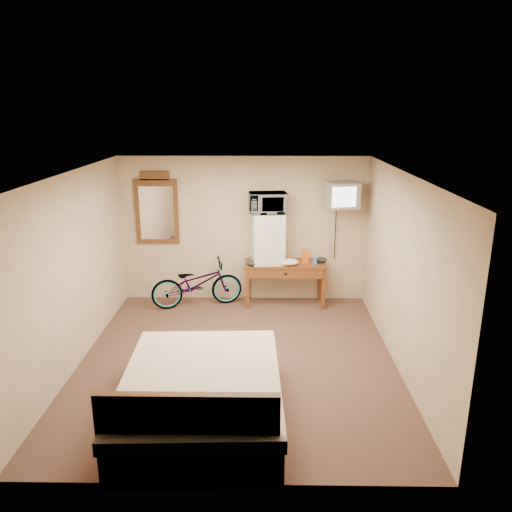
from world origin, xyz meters
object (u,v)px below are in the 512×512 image
(blue_cup, at_px, (315,261))
(microwave, at_px, (268,203))
(desk, at_px, (285,270))
(bicycle, at_px, (197,283))
(wall_mirror, at_px, (157,209))
(crt_television, at_px, (342,195))
(bed, at_px, (201,398))
(mini_fridge, at_px, (267,238))

(blue_cup, bearing_deg, microwave, 172.24)
(microwave, bearing_deg, blue_cup, -13.19)
(desk, height_order, bicycle, bicycle)
(microwave, height_order, wall_mirror, wall_mirror)
(blue_cup, distance_m, crt_television, 1.17)
(desk, height_order, crt_television, crt_television)
(wall_mirror, xyz_separation_m, bicycle, (0.69, -0.35, -1.21))
(desk, bearing_deg, bed, -107.00)
(crt_television, bearing_deg, bed, -119.71)
(crt_television, bearing_deg, bicycle, -177.58)
(wall_mirror, bearing_deg, mini_fridge, -6.93)
(desk, distance_m, bicycle, 1.51)
(microwave, height_order, bicycle, microwave)
(mini_fridge, distance_m, bicycle, 1.42)
(blue_cup, bearing_deg, desk, 172.64)
(microwave, relative_size, wall_mirror, 0.49)
(mini_fridge, bearing_deg, bicycle, -174.05)
(bed, bearing_deg, bicycle, 98.06)
(blue_cup, relative_size, bicycle, 0.08)
(mini_fridge, xyz_separation_m, bicycle, (-1.19, -0.12, -0.77))
(desk, height_order, mini_fridge, mini_fridge)
(bicycle, bearing_deg, desk, -102.85)
(microwave, xyz_separation_m, bed, (-0.73, -3.41, -1.48))
(blue_cup, distance_m, wall_mirror, 2.82)
(microwave, relative_size, bed, 0.27)
(microwave, bearing_deg, wall_mirror, 167.65)
(microwave, xyz_separation_m, blue_cup, (0.80, -0.11, -0.96))
(crt_television, bearing_deg, wall_mirror, 175.35)
(blue_cup, distance_m, bed, 3.67)
(desk, xyz_separation_m, wall_mirror, (-2.18, 0.27, 0.98))
(blue_cup, relative_size, bed, 0.06)
(crt_television, bearing_deg, microwave, 178.91)
(crt_television, xyz_separation_m, wall_mirror, (-3.09, 0.25, -0.29))
(mini_fridge, xyz_separation_m, blue_cup, (0.80, -0.11, -0.36))
(mini_fridge, xyz_separation_m, wall_mirror, (-1.88, 0.23, 0.44))
(microwave, distance_m, bed, 3.79)
(crt_television, xyz_separation_m, bicycle, (-2.40, -0.10, -1.50))
(wall_mirror, bearing_deg, blue_cup, -7.17)
(desk, distance_m, crt_television, 1.56)
(mini_fridge, bearing_deg, wall_mirror, 173.07)
(bed, bearing_deg, microwave, 77.97)
(bicycle, bearing_deg, crt_television, -103.48)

